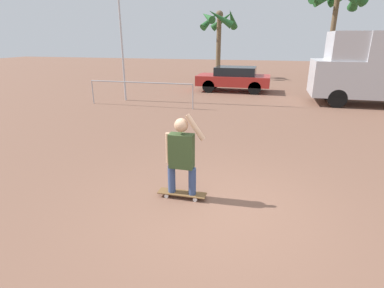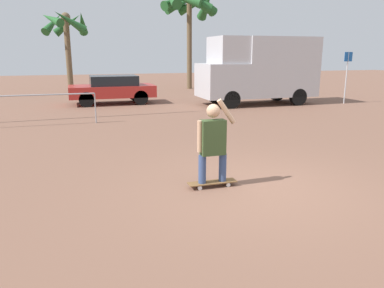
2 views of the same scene
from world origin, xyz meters
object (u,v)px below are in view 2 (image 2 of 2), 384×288
at_px(camper_van, 259,68).
at_px(parked_car_red, 112,88).
at_px(skateboard, 212,183).
at_px(person_skateboarder, 213,139).
at_px(street_sign, 347,71).
at_px(palm_tree_near_van, 189,5).
at_px(palm_tree_center_background, 65,27).

distance_m(camper_van, parked_car_red, 7.16).
xyz_separation_m(skateboard, person_skateboarder, (-0.00, -0.00, 0.84)).
relative_size(camper_van, street_sign, 2.25).
distance_m(palm_tree_near_van, palm_tree_center_background, 8.08).
height_order(camper_van, palm_tree_center_background, palm_tree_center_background).
height_order(person_skateboarder, palm_tree_near_van, palm_tree_near_van).
bearing_deg(camper_van, parked_car_red, 161.39).
bearing_deg(street_sign, camper_van, 165.02).
distance_m(camper_van, palm_tree_near_van, 9.64).
xyz_separation_m(parked_car_red, palm_tree_near_van, (5.91, 6.54, 4.79)).
xyz_separation_m(palm_tree_near_van, street_sign, (4.95, -9.91, -3.95)).
distance_m(person_skateboarder, parked_car_red, 12.50).
xyz_separation_m(person_skateboarder, parked_car_red, (-0.51, 12.49, -0.17)).
relative_size(camper_van, parked_car_red, 1.37).
height_order(skateboard, palm_tree_center_background, palm_tree_center_background).
distance_m(skateboard, palm_tree_center_background, 19.22).
bearing_deg(camper_van, skateboard, -121.26).
height_order(person_skateboarder, camper_van, camper_van).
bearing_deg(palm_tree_center_background, street_sign, -36.56).
relative_size(person_skateboarder, street_sign, 0.62).
relative_size(palm_tree_near_van, palm_tree_center_background, 1.32).
bearing_deg(camper_van, person_skateboarder, -121.27).
bearing_deg(palm_tree_near_van, skateboard, -105.82).
bearing_deg(palm_tree_near_van, palm_tree_center_background, -177.29).
distance_m(skateboard, camper_van, 12.08).
bearing_deg(skateboard, parked_car_red, 92.35).
relative_size(skateboard, palm_tree_near_van, 0.14).
bearing_deg(skateboard, person_skateboarder, -180.00).
relative_size(skateboard, person_skateboarder, 0.60).
bearing_deg(parked_car_red, palm_tree_near_van, 47.92).
bearing_deg(street_sign, person_skateboarder, -138.61).
bearing_deg(palm_tree_near_van, person_skateboarder, -105.83).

